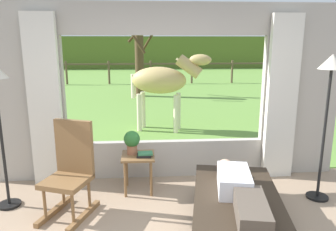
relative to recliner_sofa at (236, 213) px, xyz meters
name	(u,v)px	position (x,y,z in m)	size (l,w,h in m)	color
back_wall_with_window	(166,95)	(-0.65, 1.58, 1.03)	(5.20, 0.12, 2.55)	#ADA599
curtain_panel_left	(45,102)	(-2.34, 1.44, 0.98)	(0.44, 0.10, 2.40)	silver
curtain_panel_right	(282,99)	(1.04, 1.44, 0.98)	(0.44, 0.10, 2.40)	silver
outdoor_pasture_lawn	(151,84)	(-0.65, 12.48, -0.21)	(36.00, 21.68, 0.02)	olive
distant_hill_ridge	(148,52)	(-0.65, 22.32, 0.98)	(36.00, 2.00, 2.40)	#556A27
recliner_sofa	(236,213)	(0.00, 0.00, 0.00)	(1.20, 1.84, 0.42)	black
reclining_person	(239,189)	(0.00, -0.05, 0.30)	(0.45, 1.43, 0.22)	silver
rocking_chair	(71,169)	(-1.84, 0.56, 0.33)	(0.66, 0.80, 1.12)	brown
side_table	(138,162)	(-1.06, 1.07, 0.21)	(0.44, 0.44, 0.52)	brown
potted_plant	(132,141)	(-1.14, 1.13, 0.48)	(0.22, 0.22, 0.32)	#9E6042
book_stack	(145,155)	(-0.97, 1.01, 0.33)	(0.21, 0.16, 0.05)	black
floor_lamp_right	(330,84)	(1.29, 0.69, 1.29)	(0.32, 0.32, 1.87)	black
horse	(162,81)	(-0.56, 4.10, 0.94)	(1.82, 0.86, 1.73)	tan
pasture_tree	(140,60)	(-1.12, 8.92, 1.13)	(1.37, 1.43, 2.78)	#4C3823
pasture_fence_line	(151,69)	(-0.65, 12.54, 0.53)	(16.10, 0.10, 1.10)	brown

